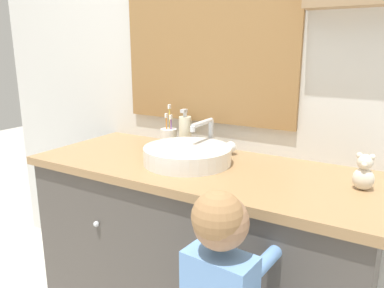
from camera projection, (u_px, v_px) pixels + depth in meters
wall_back at (239, 52)px, 1.71m from camera, size 3.20×0.18×2.50m
vanity_counter at (199, 253)px, 1.67m from camera, size 1.46×0.59×0.83m
sink_basin at (188, 154)px, 1.59m from camera, size 0.37×0.42×0.16m
toothbrush_holder at (169, 136)px, 1.89m from camera, size 0.08×0.08×0.20m
soap_dispenser at (185, 131)px, 1.84m from camera, size 0.06×0.06×0.19m
teddy_bear at (364, 173)px, 1.28m from camera, size 0.07×0.06×0.13m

